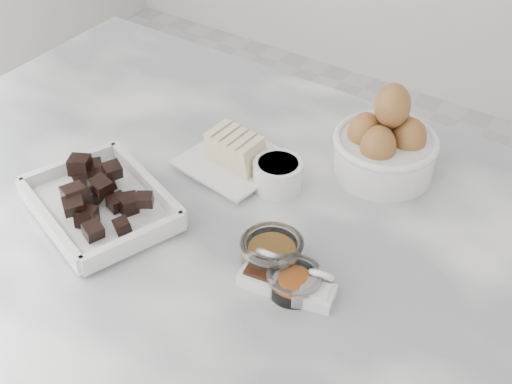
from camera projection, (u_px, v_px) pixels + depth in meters
marble_slab at (233, 230)px, 1.03m from camera, size 1.20×0.80×0.04m
chocolate_dish at (99, 201)px, 1.02m from camera, size 0.26×0.23×0.06m
butter_plate at (233, 155)px, 1.11m from camera, size 0.16×0.16×0.06m
sugar_ramekin at (278, 173)px, 1.07m from camera, size 0.08×0.08×0.04m
egg_bowl at (385, 145)px, 1.08m from camera, size 0.16×0.16×0.15m
honey_bowl at (272, 252)px, 0.94m from camera, size 0.09×0.09×0.04m
zest_bowl at (295, 280)px, 0.91m from camera, size 0.07×0.07×0.03m
vanilla_spoon at (263, 271)px, 0.92m from camera, size 0.06×0.07×0.04m
salt_spoon at (317, 290)px, 0.90m from camera, size 0.06×0.07×0.04m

